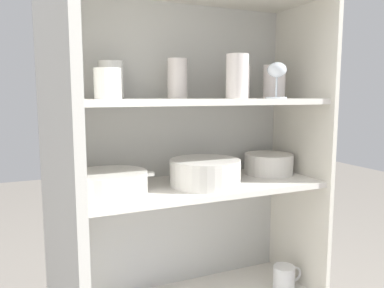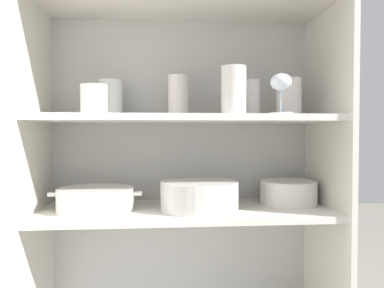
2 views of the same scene
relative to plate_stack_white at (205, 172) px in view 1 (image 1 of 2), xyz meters
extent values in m
cube|color=silver|center=(-0.04, 0.20, -0.10)|extent=(0.96, 0.02, 1.40)
cube|color=silver|center=(-0.51, 0.03, -0.10)|extent=(0.02, 0.37, 1.40)
cube|color=silver|center=(0.43, 0.03, -0.10)|extent=(0.02, 0.37, 1.40)
cube|color=silver|center=(-0.04, 0.03, -0.05)|extent=(0.93, 0.33, 0.02)
cube|color=silver|center=(-0.04, 0.03, 0.24)|extent=(0.93, 0.33, 0.02)
cube|color=silver|center=(-0.51, -0.40, -0.10)|extent=(0.05, 0.48, 1.40)
cylinder|color=silver|center=(0.18, 0.07, 0.32)|extent=(0.07, 0.07, 0.12)
cylinder|color=silver|center=(-0.06, 0.10, 0.32)|extent=(0.07, 0.07, 0.14)
cylinder|color=silver|center=(0.30, 0.03, 0.32)|extent=(0.08, 0.08, 0.12)
cylinder|color=silver|center=(0.10, -0.04, 0.33)|extent=(0.08, 0.08, 0.15)
cylinder|color=white|center=(-0.29, 0.12, 0.32)|extent=(0.08, 0.08, 0.12)
cylinder|color=white|center=(-0.33, 0.00, 0.30)|extent=(0.08, 0.08, 0.09)
cylinder|color=white|center=(0.24, -0.07, 0.26)|extent=(0.07, 0.07, 0.01)
cylinder|color=white|center=(0.24, -0.07, 0.29)|extent=(0.01, 0.01, 0.07)
ellipsoid|color=white|center=(0.24, -0.07, 0.35)|extent=(0.07, 0.07, 0.05)
cylinder|color=silver|center=(0.00, 0.00, -0.04)|extent=(0.25, 0.25, 0.01)
cylinder|color=silver|center=(0.00, 0.00, -0.03)|extent=(0.25, 0.25, 0.01)
cylinder|color=silver|center=(0.00, 0.00, -0.02)|extent=(0.25, 0.25, 0.01)
cylinder|color=silver|center=(0.00, 0.00, -0.01)|extent=(0.25, 0.25, 0.01)
cylinder|color=silver|center=(0.00, 0.00, 0.00)|extent=(0.25, 0.25, 0.01)
cylinder|color=silver|center=(0.00, 0.00, 0.00)|extent=(0.25, 0.25, 0.01)
cylinder|color=silver|center=(0.00, 0.00, 0.01)|extent=(0.25, 0.25, 0.01)
cylinder|color=silver|center=(0.00, 0.00, 0.02)|extent=(0.25, 0.25, 0.01)
cylinder|color=silver|center=(0.00, 0.00, 0.03)|extent=(0.25, 0.25, 0.01)
cylinder|color=silver|center=(0.00, 0.00, 0.04)|extent=(0.25, 0.25, 0.01)
cylinder|color=silver|center=(0.31, 0.07, 0.00)|extent=(0.19, 0.19, 0.08)
torus|color=silver|center=(0.31, 0.07, 0.03)|extent=(0.19, 0.19, 0.01)
cylinder|color=white|center=(-0.33, 0.02, -0.01)|extent=(0.24, 0.24, 0.07)
cube|color=white|center=(-0.46, 0.02, 0.01)|extent=(0.03, 0.02, 0.01)
cube|color=white|center=(-0.20, 0.02, 0.01)|extent=(0.03, 0.02, 0.01)
cylinder|color=white|center=(0.33, -0.03, -0.44)|extent=(0.08, 0.08, 0.09)
torus|color=white|center=(0.38, -0.03, -0.44)|extent=(0.06, 0.01, 0.06)
camera|label=1|loc=(-0.55, -1.15, 0.27)|focal=35.00mm
camera|label=2|loc=(-0.12, -1.17, 0.20)|focal=35.00mm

